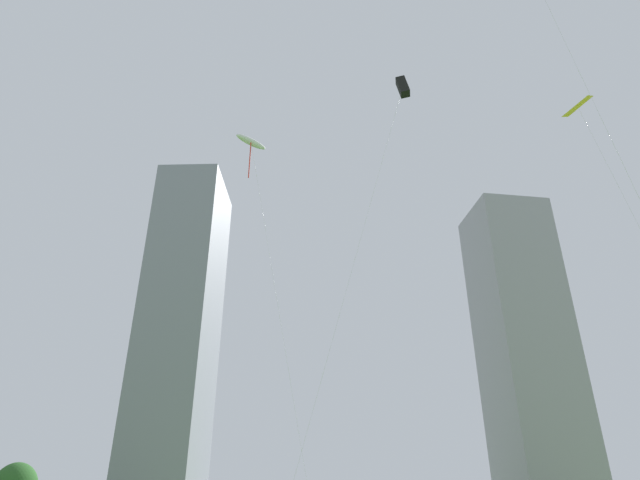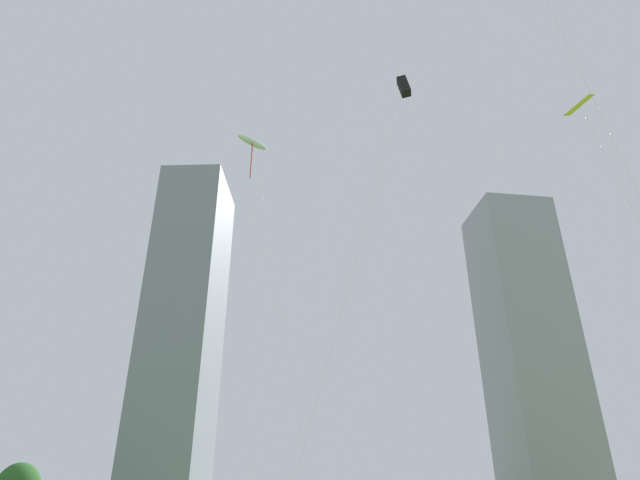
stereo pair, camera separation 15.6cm
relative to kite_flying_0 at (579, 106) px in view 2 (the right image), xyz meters
name	(u,v)px [view 2 (the right image)]	position (x,y,z in m)	size (l,w,h in m)	color
kite_flying_0	(579,106)	(0.00, 0.00, 0.00)	(2.68, 8.09, 29.19)	silver
kite_flying_1	(404,87)	(-11.98, 1.92, 4.96)	(9.52, 2.85, 34.17)	silver
kite_flying_3	(253,143)	(-26.34, 9.46, 6.53)	(7.81, 3.33, 35.12)	silver
distant_highrise_0	(530,352)	(22.01, 117.22, 14.60)	(19.95, 19.87, 85.45)	#939399
distant_highrise_1	(183,335)	(-75.80, 120.18, 24.19)	(19.31, 25.98, 104.64)	gray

